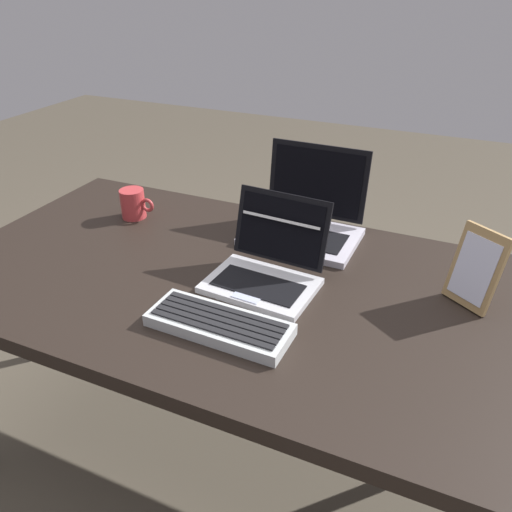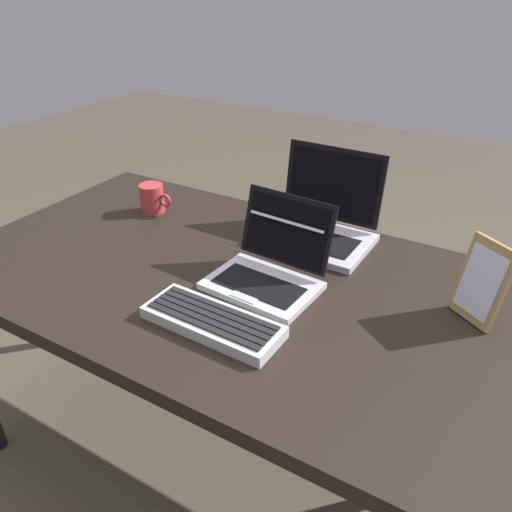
# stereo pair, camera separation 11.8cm
# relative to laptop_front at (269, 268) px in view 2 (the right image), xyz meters

# --- Properties ---
(ground_plane) EXTENTS (8.00, 8.00, 0.00)m
(ground_plane) POSITION_rel_laptop_front_xyz_m (-0.09, -0.02, -0.74)
(ground_plane) COLOR #4D4538
(desk) EXTENTS (1.54, 0.84, 0.70)m
(desk) POSITION_rel_laptop_front_xyz_m (-0.09, -0.02, -0.09)
(desk) COLOR black
(desk) RESTS_ON ground
(laptop_front) EXTENTS (0.28, 0.25, 0.20)m
(laptop_front) POSITION_rel_laptop_front_xyz_m (0.00, 0.00, 0.00)
(laptop_front) COLOR #BABAC0
(laptop_front) RESTS_ON desk
(laptop_rear) EXTENTS (0.33, 0.26, 0.25)m
(laptop_rear) POSITION_rel_laptop_front_xyz_m (0.00, 0.28, 0.01)
(laptop_rear) COLOR #BBB6C5
(laptop_rear) RESTS_ON desk
(external_keyboard) EXTENTS (0.32, 0.13, 0.03)m
(external_keyboard) POSITION_rel_laptop_front_xyz_m (-0.02, -0.22, -0.03)
(external_keyboard) COLOR #B8BDBE
(external_keyboard) RESTS_ON desk
(photo_frame) EXTENTS (0.12, 0.10, 0.19)m
(photo_frame) POSITION_rel_laptop_front_xyz_m (0.47, 0.11, 0.05)
(photo_frame) COLOR olive
(photo_frame) RESTS_ON desk
(coffee_mug) EXTENTS (0.12, 0.08, 0.09)m
(coffee_mug) POSITION_rel_laptop_front_xyz_m (-0.53, 0.18, 0.00)
(coffee_mug) COLOR #B53437
(coffee_mug) RESTS_ON desk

